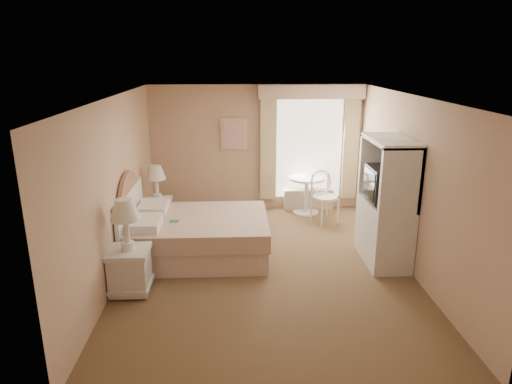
{
  "coord_description": "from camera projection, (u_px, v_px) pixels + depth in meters",
  "views": [
    {
      "loc": [
        -0.43,
        -6.2,
        3.04
      ],
      "look_at": [
        -0.13,
        0.3,
        1.08
      ],
      "focal_mm": 32.0,
      "sensor_mm": 36.0,
      "label": 1
    }
  ],
  "objects": [
    {
      "name": "room",
      "position": [
        266.0,
        186.0,
        6.46
      ],
      "size": [
        4.21,
        5.51,
        2.51
      ],
      "color": "brown",
      "rests_on": "ground"
    },
    {
      "name": "window",
      "position": [
        310.0,
        144.0,
        9.02
      ],
      "size": [
        2.05,
        0.22,
        2.51
      ],
      "color": "white",
      "rests_on": "room"
    },
    {
      "name": "framed_art",
      "position": [
        234.0,
        134.0,
        8.95
      ],
      "size": [
        0.52,
        0.04,
        0.62
      ],
      "color": "#DAB886",
      "rests_on": "room"
    },
    {
      "name": "bed",
      "position": [
        192.0,
        234.0,
        7.12
      ],
      "size": [
        2.13,
        1.66,
        1.47
      ],
      "color": "#D2A088",
      "rests_on": "room"
    },
    {
      "name": "nightstand_near",
      "position": [
        129.0,
        259.0,
        5.96
      ],
      "size": [
        0.53,
        0.53,
        1.28
      ],
      "color": "white",
      "rests_on": "room"
    },
    {
      "name": "nightstand_far",
      "position": [
        158.0,
        205.0,
        8.24
      ],
      "size": [
        0.48,
        0.48,
        1.15
      ],
      "color": "white",
      "rests_on": "room"
    },
    {
      "name": "round_table",
      "position": [
        306.0,
        189.0,
        9.02
      ],
      "size": [
        0.7,
        0.7,
        0.74
      ],
      "color": "white",
      "rests_on": "room"
    },
    {
      "name": "cafe_chair",
      "position": [
        323.0,
        192.0,
        8.56
      ],
      "size": [
        0.62,
        0.62,
        0.97
      ],
      "rotation": [
        0.0,
        0.0,
        0.41
      ],
      "color": "white",
      "rests_on": "room"
    },
    {
      "name": "armoire",
      "position": [
        386.0,
        212.0,
        6.83
      ],
      "size": [
        0.57,
        1.14,
        1.9
      ],
      "color": "white",
      "rests_on": "room"
    }
  ]
}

